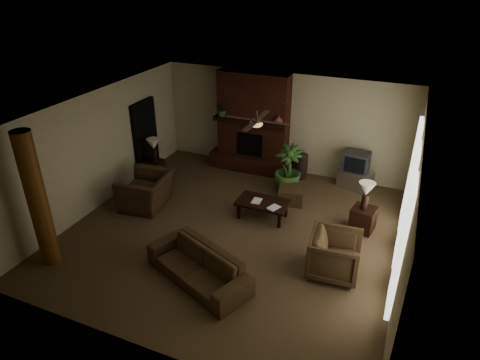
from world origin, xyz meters
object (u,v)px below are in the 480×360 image
at_px(floor_plant, 288,179).
at_px(side_table_left, 154,170).
at_px(ottoman, 291,195).
at_px(sofa, 198,261).
at_px(armchair_left, 146,186).
at_px(armchair_right, 335,253).
at_px(log_column, 37,201).
at_px(tv_stand, 355,179).
at_px(side_table_right, 363,219).
at_px(coffee_table, 263,204).
at_px(floor_vase, 301,164).
at_px(lamp_left, 154,146).
at_px(lamp_right, 366,191).

bearing_deg(floor_plant, side_table_left, -167.42).
bearing_deg(ottoman, floor_plant, 116.76).
xyz_separation_m(sofa, floor_plant, (0.51, 4.00, -0.07)).
bearing_deg(armchair_left, armchair_right, 72.99).
relative_size(log_column, tv_stand, 3.29).
bearing_deg(side_table_right, coffee_table, -170.01).
xyz_separation_m(ottoman, tv_stand, (1.36, 1.39, 0.05)).
bearing_deg(log_column, floor_vase, 56.79).
distance_m(sofa, side_table_right, 3.92).
relative_size(coffee_table, tv_stand, 1.41).
relative_size(armchair_right, tv_stand, 1.13).
bearing_deg(coffee_table, sofa, -98.17).
bearing_deg(ottoman, tv_stand, 45.63).
bearing_deg(floor_plant, ottoman, -63.24).
relative_size(coffee_table, floor_plant, 0.94).
bearing_deg(tv_stand, side_table_left, -145.19).
relative_size(armchair_right, floor_plant, 0.75).
xyz_separation_m(coffee_table, lamp_left, (-3.40, 0.72, 0.63)).
xyz_separation_m(ottoman, lamp_right, (1.82, -0.60, 0.80)).
distance_m(armchair_left, floor_plant, 3.62).
height_order(ottoman, lamp_right, lamp_right).
relative_size(armchair_right, ottoman, 1.60).
relative_size(log_column, side_table_left, 5.09).
bearing_deg(ottoman, floor_vase, 95.44).
xyz_separation_m(armchair_right, ottoman, (-1.56, 2.33, -0.28)).
distance_m(sofa, coffee_table, 2.55).
height_order(log_column, armchair_right, log_column).
bearing_deg(floor_vase, side_table_left, -155.59).
distance_m(floor_plant, lamp_right, 2.44).
xyz_separation_m(log_column, armchair_left, (0.53, 2.62, -0.86)).
bearing_deg(armchair_left, sofa, 43.94).
distance_m(tv_stand, side_table_right, 2.02).
xyz_separation_m(ottoman, side_table_right, (1.84, -0.57, 0.08)).
xyz_separation_m(log_column, side_table_left, (-0.09, 3.86, -1.12)).
height_order(log_column, ottoman, log_column).
height_order(log_column, coffee_table, log_column).
xyz_separation_m(sofa, lamp_right, (2.59, 2.90, 0.57)).
distance_m(sofa, armchair_left, 3.15).
height_order(coffee_table, lamp_right, lamp_right).
height_order(armchair_left, side_table_left, armchair_left).
xyz_separation_m(coffee_table, floor_vase, (0.27, 2.36, 0.06)).
relative_size(armchair_right, side_table_right, 1.74).
bearing_deg(armchair_right, log_column, 104.48).
xyz_separation_m(armchair_right, floor_vase, (-1.69, 3.72, -0.05)).
distance_m(armchair_right, side_table_left, 5.78).
xyz_separation_m(floor_plant, side_table_right, (2.09, -1.08, -0.08)).
bearing_deg(tv_stand, coffee_table, -109.94).
distance_m(armchair_right, lamp_right, 1.83).
distance_m(floor_vase, lamp_right, 2.84).
xyz_separation_m(side_table_left, side_table_right, (5.69, -0.27, 0.00)).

